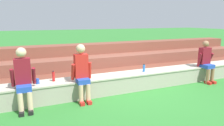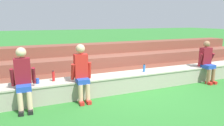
{
  "view_description": "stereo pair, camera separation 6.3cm",
  "coord_description": "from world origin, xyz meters",
  "views": [
    {
      "loc": [
        -2.93,
        -4.73,
        1.98
      ],
      "look_at": [
        -0.76,
        0.29,
        0.83
      ],
      "focal_mm": 32.56,
      "sensor_mm": 36.0,
      "label": 1
    },
    {
      "loc": [
        -2.87,
        -4.76,
        1.98
      ],
      "look_at": [
        -0.76,
        0.29,
        0.83
      ],
      "focal_mm": 32.56,
      "sensor_mm": 36.0,
      "label": 2
    }
  ],
  "objects": [
    {
      "name": "plastic_cup_left_end",
      "position": [
        -2.72,
        0.28,
        0.55
      ],
      "size": [
        0.09,
        0.09,
        0.12
      ],
      "primitive_type": "cylinder",
      "color": "blue",
      "rests_on": "stone_seating_wall"
    },
    {
      "name": "stone_seating_wall",
      "position": [
        0.0,
        0.29,
        0.26
      ],
      "size": [
        8.89,
        0.62,
        0.49
      ],
      "color": "#A8A08E",
      "rests_on": "ground"
    },
    {
      "name": "ground_plane",
      "position": [
        0.0,
        0.0,
        0.0
      ],
      "size": [
        80.0,
        80.0,
        0.0
      ],
      "primitive_type": "plane",
      "color": "#2D752D"
    },
    {
      "name": "water_bottle_center_gap",
      "position": [
        0.27,
        0.27,
        0.6
      ],
      "size": [
        0.07,
        0.07,
        0.23
      ],
      "color": "blue",
      "rests_on": "stone_seating_wall"
    },
    {
      "name": "person_left_of_center",
      "position": [
        -1.7,
        -0.02,
        0.76
      ],
      "size": [
        0.51,
        0.52,
        1.42
      ],
      "color": "#DBAD89",
      "rests_on": "ground"
    },
    {
      "name": "brick_bleachers",
      "position": [
        0.0,
        2.18,
        0.43
      ],
      "size": [
        11.9,
        2.17,
        1.11
      ],
      "color": "brown",
      "rests_on": "ground"
    },
    {
      "name": "person_center",
      "position": [
        2.43,
        -0.02,
        0.71
      ],
      "size": [
        0.54,
        0.53,
        1.35
      ],
      "color": "#996B4C",
      "rests_on": "ground"
    },
    {
      "name": "person_far_left",
      "position": [
        -3.02,
        -0.01,
        0.75
      ],
      "size": [
        0.52,
        0.58,
        1.41
      ],
      "color": "beige",
      "rests_on": "ground"
    },
    {
      "name": "water_bottle_near_left",
      "position": [
        -2.33,
        0.34,
        0.62
      ],
      "size": [
        0.07,
        0.07,
        0.27
      ],
      "color": "red",
      "rests_on": "stone_seating_wall"
    }
  ]
}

